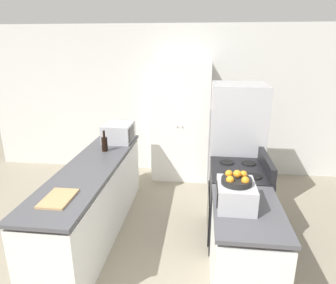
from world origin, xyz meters
TOP-DOWN VIEW (x-y plane):
  - wall_back at (0.00, 3.50)m, footprint 7.00×0.06m
  - counter_left at (-0.85, 1.38)m, footprint 0.60×2.56m
  - counter_right at (0.85, 0.57)m, footprint 0.60×0.94m
  - pantry_cabinet at (0.07, 3.19)m, footprint 0.96×0.55m
  - stove at (0.87, 1.45)m, footprint 0.66×0.79m
  - refrigerator at (0.90, 2.25)m, footprint 0.73×0.73m
  - microwave at (-0.78, 2.35)m, footprint 0.40×0.49m
  - wine_bottle at (-0.84, 1.88)m, footprint 0.08×0.08m
  - toaster_oven at (0.74, 0.62)m, footprint 0.33×0.39m
  - fruit_bowl at (0.74, 0.61)m, footprint 0.26×0.26m
  - cutting_board at (-0.85, 0.55)m, footprint 0.25×0.38m

SIDE VIEW (x-z plane):
  - counter_left at x=-0.85m, z-range -0.02..0.89m
  - counter_right at x=0.85m, z-range -0.02..0.89m
  - stove at x=0.87m, z-range -0.07..0.99m
  - refrigerator at x=0.90m, z-range 0.00..1.77m
  - cutting_board at x=-0.85m, z-range 0.90..0.92m
  - pantry_cabinet at x=0.07m, z-range 0.00..1.99m
  - wine_bottle at x=-0.84m, z-range 0.87..1.15m
  - toaster_oven at x=0.74m, z-range 0.90..1.12m
  - microwave at x=-0.78m, z-range 0.90..1.16m
  - fruit_bowl at x=0.74m, z-range 1.09..1.22m
  - wall_back at x=0.00m, z-range 0.00..2.60m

